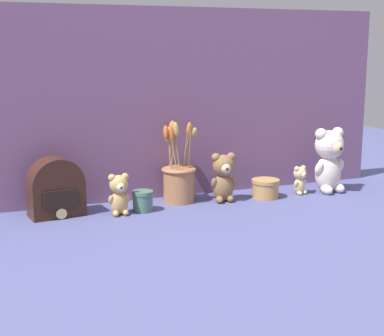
% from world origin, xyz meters
% --- Properties ---
extents(ground_plane, '(4.00, 4.00, 0.00)m').
position_xyz_m(ground_plane, '(0.00, 0.00, 0.00)').
color(ground_plane, '#4C5184').
extents(backdrop_wall, '(1.72, 0.02, 0.72)m').
position_xyz_m(backdrop_wall, '(0.00, 0.17, 0.36)').
color(backdrop_wall, '#704C70').
rests_on(backdrop_wall, ground).
extents(teddy_bear_large, '(0.14, 0.13, 0.26)m').
position_xyz_m(teddy_bear_large, '(0.58, -0.00, 0.13)').
color(teddy_bear_large, beige).
rests_on(teddy_bear_large, ground).
extents(teddy_bear_medium, '(0.10, 0.09, 0.18)m').
position_xyz_m(teddy_bear_medium, '(0.13, 0.02, 0.10)').
color(teddy_bear_medium, olive).
rests_on(teddy_bear_medium, ground).
extents(teddy_bear_small, '(0.08, 0.07, 0.15)m').
position_xyz_m(teddy_bear_small, '(-0.28, -0.01, 0.08)').
color(teddy_bear_small, tan).
rests_on(teddy_bear_small, ground).
extents(teddy_bear_tiny, '(0.06, 0.06, 0.11)m').
position_xyz_m(teddy_bear_tiny, '(0.45, 0.01, 0.06)').
color(teddy_bear_tiny, '#DBBC84').
rests_on(teddy_bear_tiny, ground).
extents(flower_vase, '(0.14, 0.13, 0.31)m').
position_xyz_m(flower_vase, '(-0.03, 0.07, 0.09)').
color(flower_vase, '#AD7047').
rests_on(flower_vase, ground).
extents(vintage_radio, '(0.19, 0.12, 0.20)m').
position_xyz_m(vintage_radio, '(-0.49, 0.05, 0.09)').
color(vintage_radio, '#381E14').
rests_on(vintage_radio, ground).
extents(decorative_tin_tall, '(0.07, 0.07, 0.07)m').
position_xyz_m(decorative_tin_tall, '(-0.19, -0.00, 0.04)').
color(decorative_tin_tall, '#47705B').
rests_on(decorative_tin_tall, ground).
extents(decorative_tin_short, '(0.11, 0.11, 0.07)m').
position_xyz_m(decorative_tin_short, '(0.30, 0.01, 0.04)').
color(decorative_tin_short, tan).
rests_on(decorative_tin_short, ground).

